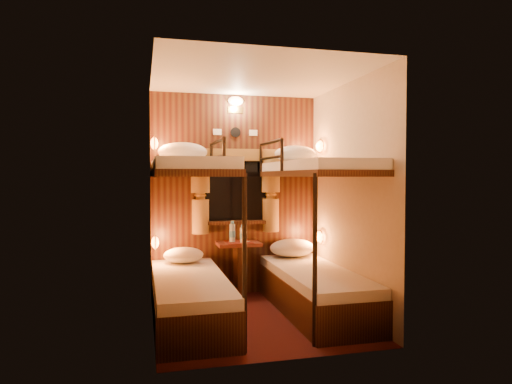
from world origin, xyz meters
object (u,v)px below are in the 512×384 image
object	(u,v)px
table	(238,262)
bottle_left	(232,233)
bunk_right	(314,259)
bunk_left	(190,265)
bottle_right	(242,235)

from	to	relation	value
table	bottle_left	bearing A→B (deg)	171.20
bunk_right	bottle_left	size ratio (longest dim) A/B	7.58
bunk_left	bunk_right	world-z (taller)	same
bunk_left	bunk_right	bearing A→B (deg)	0.00
bottle_left	bunk_right	bearing A→B (deg)	-47.79
bunk_right	table	size ratio (longest dim) A/B	2.90
table	bottle_left	xyz separation A→B (m)	(-0.07, 0.01, 0.34)
bottle_left	bottle_right	distance (m)	0.13
bunk_left	bunk_right	xyz separation A→B (m)	(1.30, 0.00, 0.00)
bottle_left	bottle_right	size ratio (longest dim) A/B	1.20
bunk_left	bottle_left	xyz separation A→B (m)	(0.58, 0.79, 0.20)
table	bottle_left	world-z (taller)	bottle_left
bunk_left	table	xyz separation A→B (m)	(0.65, 0.78, -0.14)
table	bottle_right	size ratio (longest dim) A/B	3.14
bunk_right	table	xyz separation A→B (m)	(-0.65, 0.78, -0.14)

